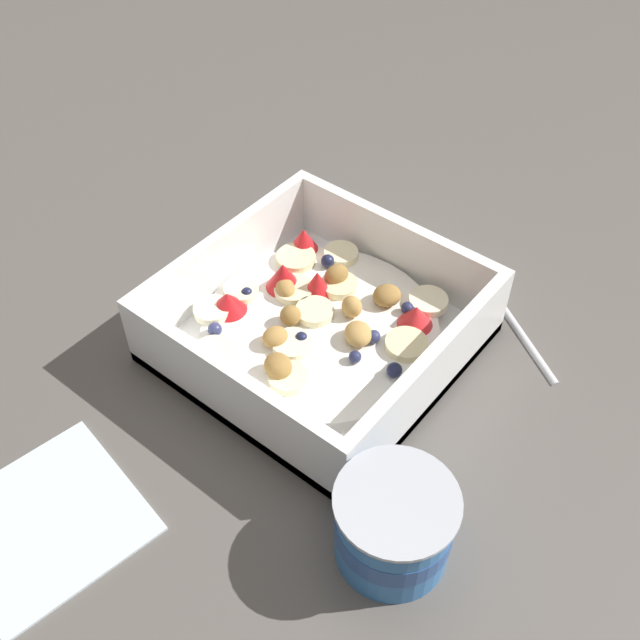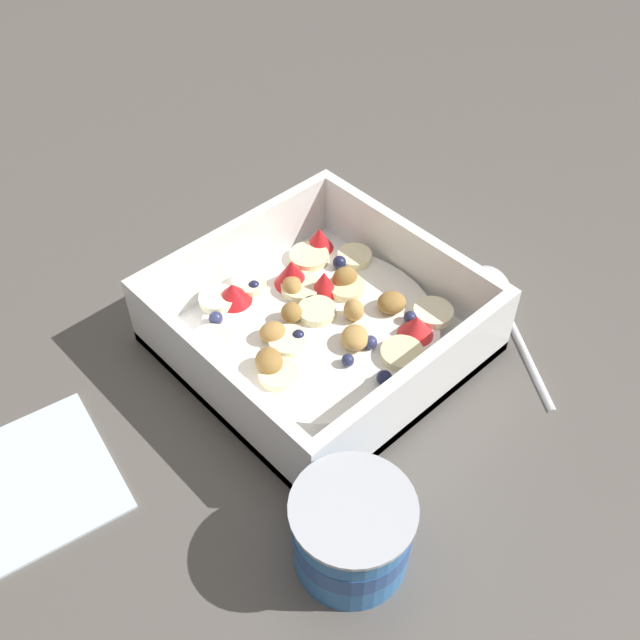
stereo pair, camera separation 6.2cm
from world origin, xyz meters
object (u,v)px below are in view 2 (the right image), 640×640
spoon (502,300)px  folded_napkin (27,484)px  fruit_bowl (319,325)px  yogurt_cup (352,532)px

spoon → folded_napkin: spoon is taller
fruit_bowl → spoon: 0.17m
folded_napkin → fruit_bowl: bearing=170.6°
yogurt_cup → fruit_bowl: bearing=-126.8°
spoon → folded_napkin: bearing=-16.5°
yogurt_cup → folded_napkin: size_ratio=0.68×
fruit_bowl → yogurt_cup: fruit_bowl is taller
fruit_bowl → folded_napkin: 0.25m
spoon → yogurt_cup: (0.27, 0.08, 0.03)m
folded_napkin → spoon: bearing=163.5°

